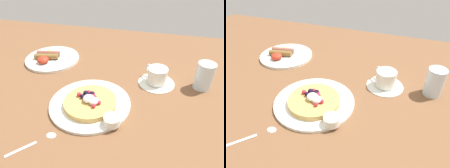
{
  "view_description": "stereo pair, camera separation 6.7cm",
  "coord_description": "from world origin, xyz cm",
  "views": [
    {
      "loc": [
        15.42,
        -54.96,
        45.88
      ],
      "look_at": [
        1.89,
        2.19,
        4.0
      ],
      "focal_mm": 33.71,
      "sensor_mm": 36.0,
      "label": 1
    },
    {
      "loc": [
        21.87,
        -53.04,
        45.88
      ],
      "look_at": [
        1.89,
        2.19,
        4.0
      ],
      "focal_mm": 33.71,
      "sensor_mm": 36.0,
      "label": 2
    }
  ],
  "objects": [
    {
      "name": "ground_plane",
      "position": [
        0.0,
        0.0,
        -1.5
      ],
      "size": [
        196.71,
        125.04,
        3.0
      ],
      "primitive_type": "cube",
      "color": "brown"
    },
    {
      "name": "pancake_plate",
      "position": [
        -3.65,
        -5.54,
        0.5
      ],
      "size": [
        26.5,
        26.5,
        1.01
      ],
      "primitive_type": "cylinder",
      "color": "white",
      "rests_on": "ground_plane"
    },
    {
      "name": "pancake_with_berries",
      "position": [
        -3.27,
        -6.4,
        2.18
      ],
      "size": [
        16.97,
        16.97,
        3.92
      ],
      "color": "tan",
      "rests_on": "pancake_plate"
    },
    {
      "name": "syrup_ramekin",
      "position": [
        5.48,
        -13.16,
        2.37
      ],
      "size": [
        4.85,
        4.85,
        2.65
      ],
      "color": "white",
      "rests_on": "pancake_plate"
    },
    {
      "name": "breakfast_plate",
      "position": [
        -29.62,
        19.7,
        0.57
      ],
      "size": [
        23.34,
        23.34,
        1.14
      ],
      "primitive_type": "cylinder",
      "color": "white",
      "rests_on": "ground_plane"
    },
    {
      "name": "fried_breakfast",
      "position": [
        -31.68,
        18.65,
        2.29
      ],
      "size": [
        10.8,
        14.03,
        2.9
      ],
      "color": "brown",
      "rests_on": "breakfast_plate"
    },
    {
      "name": "coffee_saucer",
      "position": [
        16.74,
        12.01,
        0.3
      ],
      "size": [
        13.46,
        13.46,
        0.61
      ],
      "primitive_type": "cylinder",
      "color": "white",
      "rests_on": "ground_plane"
    },
    {
      "name": "coffee_cup",
      "position": [
        16.61,
        12.14,
        3.66
      ],
      "size": [
        8.47,
        8.78,
        5.88
      ],
      "color": "white",
      "rests_on": "coffee_saucer"
    },
    {
      "name": "teaspoon",
      "position": [
        -12.19,
        -22.54,
        0.25
      ],
      "size": [
        10.02,
        10.58,
        0.6
      ],
      "color": "silver",
      "rests_on": "ground_plane"
    },
    {
      "name": "water_glass",
      "position": [
        32.93,
        13.17,
        4.98
      ],
      "size": [
        6.15,
        6.15,
        9.96
      ],
      "primitive_type": "cylinder",
      "color": "silver",
      "rests_on": "ground_plane"
    }
  ]
}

